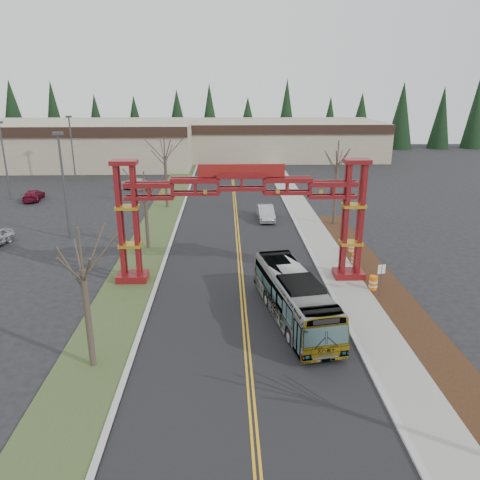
{
  "coord_description": "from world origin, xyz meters",
  "views": [
    {
      "loc": [
        -1.09,
        -14.0,
        13.78
      ],
      "look_at": [
        -0.18,
        15.14,
        4.06
      ],
      "focal_mm": 35.0,
      "sensor_mm": 36.0,
      "label": 1
    }
  ],
  "objects_px": {
    "transit_bus": "(294,297)",
    "light_pole_far": "(72,144)",
    "bare_tree_median_far": "(165,157)",
    "parked_car_mid_a": "(33,195)",
    "light_pole_mid": "(4,155)",
    "gateway_arch": "(241,201)",
    "street_sign": "(381,274)",
    "light_pole_near": "(63,179)",
    "silver_sedan": "(266,213)",
    "parked_car_far_a": "(133,184)",
    "barrel_north": "(352,248)",
    "barrel_mid": "(355,260)",
    "retail_building_east": "(281,139)",
    "retail_building_west": "(64,143)",
    "bare_tree_median_near": "(83,270)",
    "bare_tree_right_far": "(337,163)",
    "barrel_south": "(373,284)",
    "bare_tree_median_mid": "(145,195)"
  },
  "relations": [
    {
      "from": "bare_tree_median_far",
      "to": "barrel_north",
      "type": "relative_size",
      "value": 8.57
    },
    {
      "from": "parked_car_far_a",
      "to": "barrel_north",
      "type": "bearing_deg",
      "value": 65.1
    },
    {
      "from": "transit_bus",
      "to": "bare_tree_right_far",
      "type": "relative_size",
      "value": 1.24
    },
    {
      "from": "parked_car_mid_a",
      "to": "light_pole_mid",
      "type": "bearing_deg",
      "value": -20.15
    },
    {
      "from": "transit_bus",
      "to": "parked_car_far_a",
      "type": "height_order",
      "value": "transit_bus"
    },
    {
      "from": "retail_building_west",
      "to": "light_pole_near",
      "type": "height_order",
      "value": "light_pole_near"
    },
    {
      "from": "transit_bus",
      "to": "bare_tree_median_far",
      "type": "distance_m",
      "value": 30.44
    },
    {
      "from": "transit_bus",
      "to": "bare_tree_median_far",
      "type": "bearing_deg",
      "value": 101.43
    },
    {
      "from": "retail_building_east",
      "to": "parked_car_mid_a",
      "type": "xyz_separation_m",
      "value": [
        -35.09,
        -36.15,
        -2.84
      ]
    },
    {
      "from": "retail_building_west",
      "to": "bare_tree_median_near",
      "type": "distance_m",
      "value": 68.56
    },
    {
      "from": "retail_building_east",
      "to": "light_pole_near",
      "type": "relative_size",
      "value": 3.87
    },
    {
      "from": "bare_tree_median_far",
      "to": "barrel_south",
      "type": "bearing_deg",
      "value": -54.48
    },
    {
      "from": "retail_building_east",
      "to": "light_pole_far",
      "type": "height_order",
      "value": "light_pole_far"
    },
    {
      "from": "transit_bus",
      "to": "light_pole_far",
      "type": "height_order",
      "value": "light_pole_far"
    },
    {
      "from": "parked_car_far_a",
      "to": "bare_tree_median_mid",
      "type": "bearing_deg",
      "value": 36.92
    },
    {
      "from": "transit_bus",
      "to": "bare_tree_median_near",
      "type": "xyz_separation_m",
      "value": [
        -11.01,
        -4.71,
        3.82
      ]
    },
    {
      "from": "light_pole_near",
      "to": "light_pole_far",
      "type": "distance_m",
      "value": 28.38
    },
    {
      "from": "light_pole_mid",
      "to": "barrel_north",
      "type": "distance_m",
      "value": 43.74
    },
    {
      "from": "retail_building_east",
      "to": "parked_car_far_a",
      "type": "xyz_separation_m",
      "value": [
        -23.8,
        -30.14,
        -2.77
      ]
    },
    {
      "from": "bare_tree_median_far",
      "to": "street_sign",
      "type": "relative_size",
      "value": 3.52
    },
    {
      "from": "gateway_arch",
      "to": "street_sign",
      "type": "relative_size",
      "value": 7.76
    },
    {
      "from": "gateway_arch",
      "to": "light_pole_near",
      "type": "distance_m",
      "value": 18.95
    },
    {
      "from": "retail_building_west",
      "to": "light_pole_mid",
      "type": "height_order",
      "value": "light_pole_mid"
    },
    {
      "from": "transit_bus",
      "to": "street_sign",
      "type": "distance_m",
      "value": 6.97
    },
    {
      "from": "gateway_arch",
      "to": "retail_building_east",
      "type": "relative_size",
      "value": 0.48
    },
    {
      "from": "light_pole_mid",
      "to": "gateway_arch",
      "type": "bearing_deg",
      "value": -43.2
    },
    {
      "from": "retail_building_east",
      "to": "parked_car_mid_a",
      "type": "distance_m",
      "value": 50.46
    },
    {
      "from": "bare_tree_median_mid",
      "to": "light_pole_near",
      "type": "relative_size",
      "value": 0.7
    },
    {
      "from": "retail_building_west",
      "to": "barrel_north",
      "type": "height_order",
      "value": "retail_building_west"
    },
    {
      "from": "bare_tree_median_far",
      "to": "street_sign",
      "type": "height_order",
      "value": "bare_tree_median_far"
    },
    {
      "from": "parked_car_far_a",
      "to": "barrel_south",
      "type": "relative_size",
      "value": 4.11
    },
    {
      "from": "silver_sedan",
      "to": "light_pole_near",
      "type": "distance_m",
      "value": 20.41
    },
    {
      "from": "retail_building_west",
      "to": "bare_tree_right_far",
      "type": "bearing_deg",
      "value": -44.98
    },
    {
      "from": "light_pole_mid",
      "to": "light_pole_far",
      "type": "xyz_separation_m",
      "value": [
        4.8,
        11.19,
        -0.02
      ]
    },
    {
      "from": "transit_bus",
      "to": "light_pole_near",
      "type": "bearing_deg",
      "value": 128.46
    },
    {
      "from": "silver_sedan",
      "to": "light_pole_far",
      "type": "bearing_deg",
      "value": 139.25
    },
    {
      "from": "light_pole_far",
      "to": "barrel_north",
      "type": "xyz_separation_m",
      "value": [
        33.12,
        -32.4,
        -5.03
      ]
    },
    {
      "from": "bare_tree_median_far",
      "to": "light_pole_far",
      "type": "height_order",
      "value": "light_pole_far"
    },
    {
      "from": "street_sign",
      "to": "barrel_mid",
      "type": "xyz_separation_m",
      "value": [
        -0.14,
        5.84,
        -1.21
      ]
    },
    {
      "from": "street_sign",
      "to": "transit_bus",
      "type": "bearing_deg",
      "value": -154.5
    },
    {
      "from": "silver_sedan",
      "to": "barrel_south",
      "type": "height_order",
      "value": "silver_sedan"
    },
    {
      "from": "bare_tree_median_far",
      "to": "light_pole_near",
      "type": "height_order",
      "value": "light_pole_near"
    },
    {
      "from": "retail_building_west",
      "to": "parked_car_mid_a",
      "type": "distance_m",
      "value": 28.74
    },
    {
      "from": "gateway_arch",
      "to": "barrel_south",
      "type": "height_order",
      "value": "gateway_arch"
    },
    {
      "from": "transit_bus",
      "to": "parked_car_mid_a",
      "type": "bearing_deg",
      "value": 121.21
    },
    {
      "from": "bare_tree_median_mid",
      "to": "street_sign",
      "type": "height_order",
      "value": "bare_tree_median_mid"
    },
    {
      "from": "light_pole_mid",
      "to": "bare_tree_median_far",
      "type": "bearing_deg",
      "value": -13.3
    },
    {
      "from": "barrel_north",
      "to": "bare_tree_median_near",
      "type": "bearing_deg",
      "value": -137.23
    },
    {
      "from": "gateway_arch",
      "to": "silver_sedan",
      "type": "bearing_deg",
      "value": 78.95
    },
    {
      "from": "transit_bus",
      "to": "light_pole_mid",
      "type": "height_order",
      "value": "light_pole_mid"
    }
  ]
}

